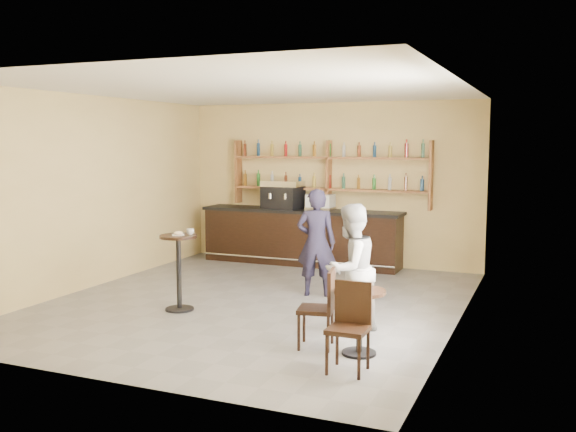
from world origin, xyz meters
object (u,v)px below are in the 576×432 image
at_px(espresso_machine, 283,195).
at_px(chair_south, 348,328).
at_px(patron_second, 350,269).
at_px(man_main, 316,242).
at_px(cafe_table, 359,322).
at_px(bar_counter, 301,237).
at_px(pastry_case, 320,202).
at_px(chair_west, 316,308).
at_px(pedestal_table, 179,273).

distance_m(espresso_machine, chair_south, 6.31).
distance_m(espresso_machine, patron_second, 4.90).
relative_size(man_main, cafe_table, 2.26).
bearing_deg(bar_counter, chair_south, -63.82).
relative_size(pastry_case, chair_west, 0.55).
bearing_deg(bar_counter, cafe_table, -61.53).
xyz_separation_m(pedestal_table, man_main, (1.53, 1.60, 0.30)).
distance_m(cafe_table, chair_west, 0.56).
height_order(bar_counter, man_main, man_main).
bearing_deg(man_main, chair_west, 94.97).
height_order(bar_counter, patron_second, patron_second).
bearing_deg(bar_counter, man_main, -63.35).
distance_m(bar_counter, chair_west, 5.22).
height_order(pedestal_table, chair_west, pedestal_table).
xyz_separation_m(pastry_case, pedestal_table, (-0.74, -3.97, -0.71)).
relative_size(cafe_table, chair_south, 0.80).
relative_size(bar_counter, patron_second, 2.45).
xyz_separation_m(man_main, chair_south, (1.49, -3.07, -0.38)).
bearing_deg(espresso_machine, chair_south, -50.63).
distance_m(chair_west, patron_second, 0.83).
distance_m(bar_counter, patron_second, 4.67).
bearing_deg(cafe_table, chair_west, 174.81).
height_order(espresso_machine, cafe_table, espresso_machine).
height_order(pedestal_table, cafe_table, pedestal_table).
height_order(bar_counter, espresso_machine, espresso_machine).
height_order(man_main, chair_west, man_main).
xyz_separation_m(espresso_machine, pastry_case, (0.80, 0.00, -0.12)).
xyz_separation_m(chair_south, patron_second, (-0.40, 1.37, 0.36)).
xyz_separation_m(cafe_table, chair_south, (0.05, -0.60, 0.10)).
xyz_separation_m(man_main, chair_west, (0.89, -2.42, -0.38)).
relative_size(chair_south, patron_second, 0.57).
relative_size(chair_west, chair_south, 0.99).
distance_m(pedestal_table, patron_second, 2.63).
bearing_deg(espresso_machine, pastry_case, 9.94).
distance_m(bar_counter, chair_south, 6.06).
bearing_deg(man_main, espresso_machine, -71.39).
bearing_deg(cafe_table, pedestal_table, 163.56).
bearing_deg(pedestal_table, chair_west, -18.86).
bearing_deg(pastry_case, bar_counter, 177.78).
bearing_deg(patron_second, bar_counter, -125.94).
bearing_deg(man_main, patron_second, 107.47).
relative_size(espresso_machine, chair_south, 0.82).
relative_size(man_main, chair_west, 1.81).
height_order(pedestal_table, patron_second, patron_second).
distance_m(man_main, cafe_table, 2.90).
xyz_separation_m(pedestal_table, cafe_table, (2.96, -0.87, -0.17)).
relative_size(pastry_case, chair_south, 0.54).
relative_size(espresso_machine, cafe_table, 1.02).
xyz_separation_m(espresso_machine, patron_second, (2.67, -4.07, -0.55)).
height_order(pastry_case, chair_south, pastry_case).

